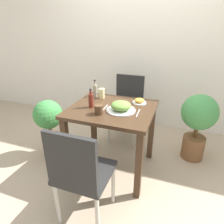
% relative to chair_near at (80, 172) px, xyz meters
% --- Properties ---
extents(ground_plane, '(16.00, 16.00, 0.00)m').
position_rel_chair_near_xyz_m(ground_plane, '(-0.01, 0.74, -0.52)').
color(ground_plane, tan).
extents(wall_back, '(8.00, 0.05, 2.60)m').
position_rel_chair_near_xyz_m(wall_back, '(-0.01, 2.04, 0.78)').
color(wall_back, silver).
rests_on(wall_back, ground_plane).
extents(dining_table, '(0.87, 0.77, 0.76)m').
position_rel_chair_near_xyz_m(dining_table, '(-0.01, 0.74, 0.11)').
color(dining_table, '#3D2819').
rests_on(dining_table, ground_plane).
extents(chair_near, '(0.42, 0.42, 0.91)m').
position_rel_chair_near_xyz_m(chair_near, '(0.00, 0.00, 0.00)').
color(chair_near, black).
rests_on(chair_near, ground_plane).
extents(chair_far, '(0.42, 0.42, 0.91)m').
position_rel_chair_near_xyz_m(chair_far, '(-0.05, 1.49, 0.00)').
color(chair_far, black).
rests_on(chair_far, ground_plane).
extents(food_plate, '(0.29, 0.29, 0.10)m').
position_rel_chair_near_xyz_m(food_plate, '(0.10, 0.70, 0.29)').
color(food_plate, white).
rests_on(food_plate, dining_table).
extents(side_plate, '(0.15, 0.15, 0.06)m').
position_rel_chair_near_xyz_m(side_plate, '(0.23, 0.96, 0.27)').
color(side_plate, white).
rests_on(side_plate, dining_table).
extents(drink_cup, '(0.08, 0.08, 0.09)m').
position_rel_chair_near_xyz_m(drink_cup, '(-0.07, 0.55, 0.29)').
color(drink_cup, '#4C331E').
rests_on(drink_cup, dining_table).
extents(juice_glass, '(0.07, 0.07, 0.11)m').
position_rel_chair_near_xyz_m(juice_glass, '(-0.22, 0.98, 0.30)').
color(juice_glass, beige).
rests_on(juice_glass, dining_table).
extents(sauce_bottle, '(0.05, 0.05, 0.21)m').
position_rel_chair_near_xyz_m(sauce_bottle, '(-0.32, 1.01, 0.32)').
color(sauce_bottle, gray).
rests_on(sauce_bottle, dining_table).
extents(condiment_bottle, '(0.05, 0.05, 0.21)m').
position_rel_chair_near_xyz_m(condiment_bottle, '(-0.22, 0.68, 0.32)').
color(condiment_bottle, maroon).
rests_on(condiment_bottle, dining_table).
extents(fork_utensil, '(0.02, 0.19, 0.00)m').
position_rel_chair_near_xyz_m(fork_utensil, '(-0.07, 0.70, 0.25)').
color(fork_utensil, silver).
rests_on(fork_utensil, dining_table).
extents(spoon_utensil, '(0.02, 0.19, 0.00)m').
position_rel_chair_near_xyz_m(spoon_utensil, '(0.28, 0.70, 0.25)').
color(spoon_utensil, silver).
rests_on(spoon_utensil, dining_table).
extents(potted_plant_left, '(0.35, 0.35, 0.74)m').
position_rel_chair_near_xyz_m(potted_plant_left, '(-0.83, 0.73, -0.06)').
color(potted_plant_left, brown).
rests_on(potted_plant_left, ground_plane).
extents(potted_plant_right, '(0.42, 0.42, 0.84)m').
position_rel_chair_near_xyz_m(potted_plant_right, '(0.88, 1.27, 0.00)').
color(potted_plant_right, brown).
rests_on(potted_plant_right, ground_plane).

